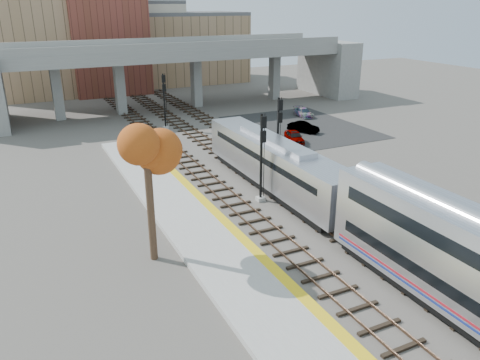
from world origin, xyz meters
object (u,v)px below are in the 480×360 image
signal_mast_mid (278,138)px  car_a (294,137)px  tree (147,155)px  signal_mast_near (262,160)px  locomotive (275,163)px  car_c (304,112)px  signal_mast_far (165,103)px  car_b (303,127)px

signal_mast_mid → car_a: size_ratio=1.79×
signal_mast_mid → tree: 17.12m
signal_mast_mid → car_a: signal_mast_mid is taller
car_a → signal_mast_mid: bearing=-114.4°
signal_mast_near → car_a: 16.62m
locomotive → car_c: bearing=51.7°
signal_mast_far → tree: tree is taller
signal_mast_near → car_a: (10.75, 12.40, -2.66)m
signal_mast_far → car_a: bearing=-47.8°
car_a → signal_mast_near: bearing=-114.9°
signal_mast_near → signal_mast_far: (0.00, 24.26, -0.18)m
locomotive → car_a: bearing=51.2°
signal_mast_far → signal_mast_mid: bearing=-78.2°
signal_mast_mid → car_b: bearing=48.0°
tree → car_b: tree is taller
tree → car_c: 39.70m
signal_mast_near → car_b: 21.15m
signal_mast_mid → car_b: size_ratio=1.86×
tree → car_b: (23.85, 20.44, -5.86)m
signal_mast_near → signal_mast_mid: (4.10, 4.60, 0.01)m
car_a → car_c: 12.61m
signal_mast_near → signal_mast_far: bearing=90.0°
car_a → car_c: size_ratio=1.01×
signal_mast_mid → tree: (-13.94, -9.43, 3.13)m
signal_mast_mid → car_a: bearing=49.6°
tree → car_c: bearing=43.9°
car_b → tree: bearing=-171.4°
car_b → car_c: (4.45, 6.76, -0.06)m
signal_mast_mid → car_b: 15.06m
tree → car_b: bearing=40.6°
tree → signal_mast_near: bearing=26.2°
tree → car_c: size_ratio=2.31×
signal_mast_near → car_c: (18.46, 22.37, -2.76)m
signal_mast_mid → signal_mast_far: 20.08m
car_c → signal_mast_mid: bearing=-122.1°
signal_mast_far → car_c: bearing=-5.8°
locomotive → signal_mast_far: 22.71m
signal_mast_far → car_b: size_ratio=1.78×
locomotive → tree: 14.24m
tree → car_a: size_ratio=2.29×
car_a → car_b: (3.26, 3.21, -0.04)m
car_a → car_c: car_a is taller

